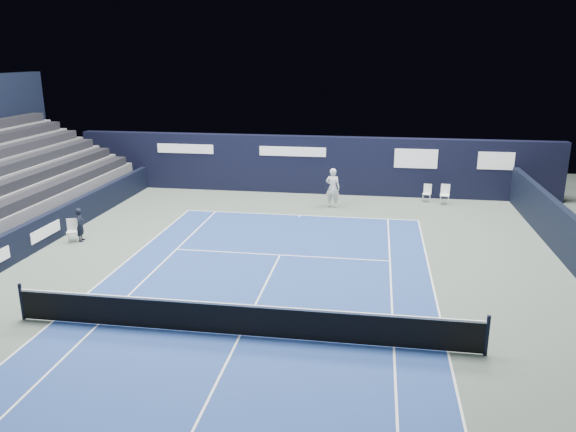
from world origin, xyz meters
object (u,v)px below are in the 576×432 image
line_judge_chair (72,229)px  folding_chair_back_b (445,193)px  folding_chair_back_a (427,192)px  tennis_player (333,188)px  tennis_net (240,319)px

line_judge_chair → folding_chair_back_b: bearing=6.6°
folding_chair_back_a → tennis_player: 5.09m
tennis_net → tennis_player: 13.75m
folding_chair_back_a → tennis_player: tennis_player is taller
folding_chair_back_a → tennis_net: bearing=-97.9°
folding_chair_back_a → tennis_net: (-6.13, -15.49, -0.01)m
folding_chair_back_a → tennis_player: bearing=-145.3°
line_judge_chair → tennis_net: (8.61, -6.70, -0.03)m
line_judge_chair → folding_chair_back_a: bearing=9.0°
folding_chair_back_b → tennis_net: size_ratio=0.08×
line_judge_chair → tennis_player: tennis_player is taller
folding_chair_back_a → line_judge_chair: line_judge_chair is taller
folding_chair_back_a → tennis_player: size_ratio=0.46×
folding_chair_back_b → folding_chair_back_a: bearing=166.9°
folding_chair_back_a → tennis_net: tennis_net is taller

